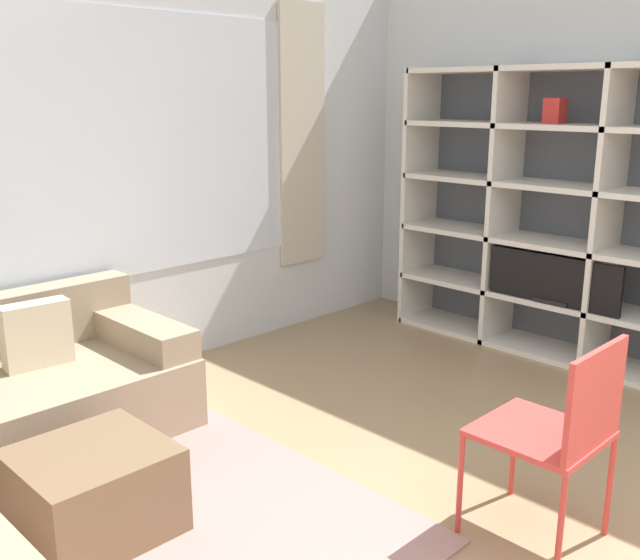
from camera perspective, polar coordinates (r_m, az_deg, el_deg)
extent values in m
cube|color=silver|center=(4.52, -16.73, 8.88)|extent=(6.31, 0.07, 2.70)
cube|color=silver|center=(4.48, -16.57, 10.13)|extent=(2.81, 0.01, 1.60)
cube|color=beige|center=(5.40, -1.42, 11.39)|extent=(0.44, 0.03, 1.90)
cube|color=silver|center=(5.26, 19.43, 9.40)|extent=(0.07, 4.47, 2.70)
cube|color=#515660|center=(5.25, 19.19, 5.22)|extent=(0.02, 2.24, 1.94)
cube|color=silver|center=(4.91, 22.00, 4.36)|extent=(0.43, 0.04, 1.94)
cube|color=silver|center=(5.25, 14.51, 5.56)|extent=(0.43, 0.04, 1.94)
cube|color=silver|center=(5.66, 7.99, 6.52)|extent=(0.43, 0.04, 1.94)
cube|color=silver|center=(5.30, 17.32, -5.19)|extent=(0.43, 2.24, 0.04)
cube|color=silver|center=(5.19, 17.63, -1.34)|extent=(0.43, 2.24, 0.04)
cube|color=silver|center=(5.10, 17.97, 2.85)|extent=(0.43, 2.24, 0.04)
cube|color=silver|center=(5.04, 18.31, 7.16)|extent=(0.43, 2.24, 0.04)
cube|color=silver|center=(5.01, 18.67, 11.55)|extent=(0.43, 2.24, 0.04)
cube|color=silver|center=(5.01, 19.03, 15.77)|extent=(0.43, 2.24, 0.04)
cube|color=black|center=(4.94, 18.15, 0.00)|extent=(0.04, 0.92, 0.33)
cube|color=black|center=(4.99, 18.12, -1.62)|extent=(0.10, 0.24, 0.03)
cube|color=#388947|center=(5.15, 17.61, -0.54)|extent=(0.06, 0.06, 0.12)
cylinder|color=orange|center=(5.15, 17.57, -0.33)|extent=(0.10, 0.10, 0.16)
cube|color=red|center=(5.01, 18.27, 12.72)|extent=(0.11, 0.11, 0.16)
cylinder|color=gold|center=(5.16, 17.57, -0.63)|extent=(0.05, 0.05, 0.11)
cube|color=gray|center=(4.14, -14.28, -3.99)|extent=(0.24, 0.86, 0.16)
cube|color=beige|center=(3.97, -21.73, -4.07)|extent=(0.35, 0.15, 0.34)
cube|color=brown|center=(3.16, -17.62, -15.86)|extent=(0.57, 0.55, 0.38)
cylinder|color=#CC3D38|center=(3.38, 15.23, -12.94)|extent=(0.02, 0.02, 0.44)
cylinder|color=#CC3D38|center=(3.07, 11.14, -15.74)|extent=(0.02, 0.02, 0.44)
cylinder|color=#CC3D38|center=(3.22, 22.15, -15.04)|extent=(0.02, 0.02, 0.44)
cylinder|color=#CC3D38|center=(2.89, 18.67, -18.36)|extent=(0.02, 0.02, 0.44)
cube|color=#CC3D38|center=(3.02, 17.12, -11.63)|extent=(0.44, 0.46, 0.02)
cube|color=#CC3D38|center=(2.86, 21.18, -8.90)|extent=(0.44, 0.02, 0.40)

